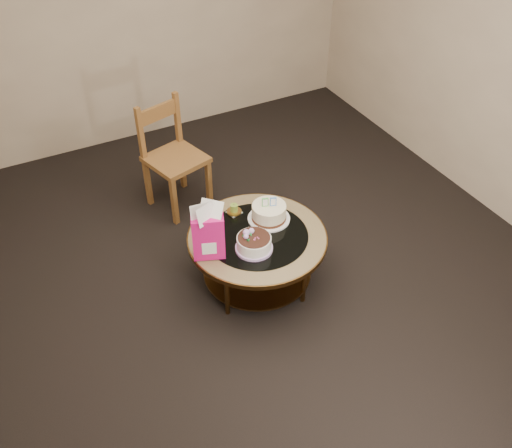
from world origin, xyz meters
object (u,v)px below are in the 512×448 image
decorated_cake (254,244)px  gift_bag (208,231)px  coffee_table (257,243)px  cream_cake (269,213)px  dining_chair (173,156)px

decorated_cake → gift_bag: bearing=162.4°
coffee_table → cream_cake: 0.24m
cream_cake → gift_bag: 0.59m
gift_bag → dining_chair: dining_chair is taller
gift_bag → dining_chair: (0.21, 1.24, -0.19)m
decorated_cake → dining_chair: dining_chair is taller
decorated_cake → cream_cake: 0.35m
decorated_cake → dining_chair: bearing=93.8°
coffee_table → decorated_cake: bearing=-126.7°
cream_cake → gift_bag: (-0.55, -0.15, 0.15)m
coffee_table → decorated_cake: decorated_cake is taller
coffee_table → dining_chair: 1.23m
cream_cake → coffee_table: bearing=-123.4°
cream_cake → gift_bag: size_ratio=0.73×
decorated_cake → gift_bag: (-0.30, 0.09, 0.16)m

